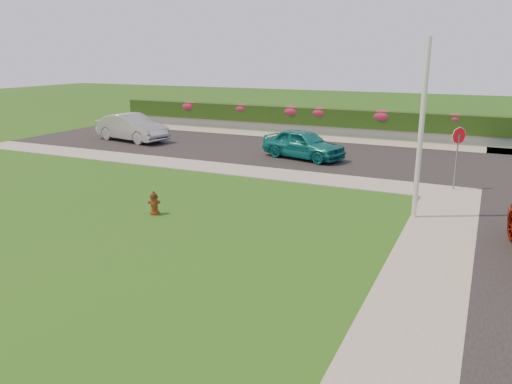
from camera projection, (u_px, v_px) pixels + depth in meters
The scene contains 19 objects.
ground at pixel (157, 244), 13.78m from camera, with size 120.00×120.00×0.00m, color black.
street_far at pixel (232, 147), 28.04m from camera, with size 26.00×8.00×0.04m, color black.
sidewalk_right at pixel (405, 338), 9.17m from camera, with size 2.00×20.00×0.04m, color gray.
sidewalk_far at pixel (166, 162), 24.08m from camera, with size 24.00×2.00×0.04m, color gray.
curb_corner at pixel (452, 193), 18.77m from camera, with size 2.00×2.00×0.04m, color gray.
sidewalk_beyond at pixel (327, 139), 30.77m from camera, with size 34.00×2.00×0.04m, color gray.
retaining_wall at pixel (334, 131), 32.00m from camera, with size 34.00×0.40×0.60m, color gray.
hedge at pixel (335, 117), 31.86m from camera, with size 32.00×0.90×1.10m, color black.
fire_hydrant at pixel (154, 203), 16.27m from camera, with size 0.40×0.38×0.77m.
sedan_teal at pixel (303, 144), 24.71m from camera, with size 1.72×4.26×1.45m, color #0D6769.
sedan_silver at pixel (132, 128), 29.72m from camera, with size 1.68×4.83×1.59m, color #9DA0A5.
utility_pole at pixel (421, 131), 15.24m from camera, with size 0.16×0.16×5.57m, color silver.
stop_sign at pixel (458, 144), 18.74m from camera, with size 0.47×0.50×2.45m.
flower_clump_a at pixel (190, 106), 36.14m from camera, with size 1.40×0.90×0.70m, color #B91F53.
flower_clump_b at pixel (242, 108), 34.39m from camera, with size 1.28×0.82×0.64m, color #B91F53.
flower_clump_c at pixel (292, 111), 32.90m from camera, with size 1.39×0.90×0.70m, color #B91F53.
flower_clump_d at pixel (320, 112), 32.11m from camera, with size 1.34×0.86×0.67m, color #B91F53.
flower_clump_e at pixel (382, 116), 30.49m from camera, with size 1.43×0.92×0.72m, color #B91F53.
flower_clump_f at pixel (455, 119), 28.77m from camera, with size 1.18×0.76×0.59m, color #B91F53.
Camera 1 is at (7.96, -10.51, 5.07)m, focal length 35.00 mm.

